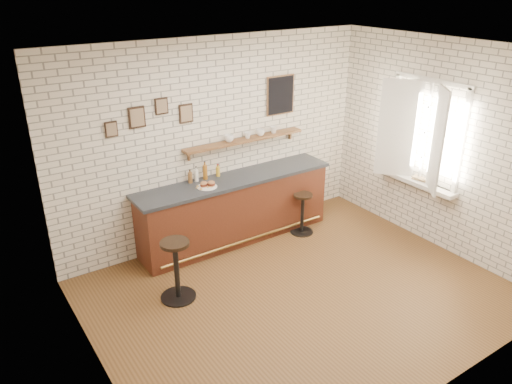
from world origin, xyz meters
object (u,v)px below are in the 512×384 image
bitters_bottle_white (196,175)px  condiment_bottle_yellow (218,171)px  ciabatta_sandwich (207,184)px  bar_stool_left (176,268)px  bitters_bottle_brown (190,177)px  shelf_cup_c (260,133)px  bitters_bottle_amber (205,172)px  book_lower (418,181)px  bar_counter (236,209)px  shelf_cup_a (229,138)px  sandwich_plate (207,187)px  shelf_cup_b (248,135)px  bar_stool_right (302,212)px  shelf_cup_d (274,130)px  book_upper (417,179)px

bitters_bottle_white → condiment_bottle_yellow: size_ratio=1.21×
ciabatta_sandwich → bar_stool_left: bearing=-138.1°
bitters_bottle_brown → shelf_cup_c: 1.29m
bitters_bottle_amber → book_lower: bitters_bottle_amber is taller
bitters_bottle_white → shelf_cup_c: shelf_cup_c is taller
bar_counter → condiment_bottle_yellow: 0.64m
condiment_bottle_yellow → bar_stool_left: (-1.24, -1.09, -0.66)m
bitters_bottle_brown → shelf_cup_a: shelf_cup_a is taller
bar_counter → sandwich_plate: (-0.51, -0.07, 0.51)m
condiment_bottle_yellow → shelf_cup_b: size_ratio=1.84×
bar_stool_right → bitters_bottle_amber: bearing=156.1°
book_lower → bitters_bottle_amber: bearing=133.7°
condiment_bottle_yellow → book_lower: (2.46, -1.65, -0.15)m
bar_stool_right → shelf_cup_d: size_ratio=6.06×
ciabatta_sandwich → bitters_bottle_amber: bearing=67.3°
sandwich_plate → ciabatta_sandwich: ciabatta_sandwich is taller
bitters_bottle_white → bar_stool_right: 1.78m
bar_stool_left → book_upper: bearing=-8.3°
bitters_bottle_white → bar_stool_left: bearing=-128.9°
bitters_bottle_brown → shelf_cup_d: (1.46, 0.00, 0.46)m
book_upper → bar_stool_left: bearing=170.1°
book_upper → bar_counter: bearing=146.3°
bar_counter → sandwich_plate: sandwich_plate is taller
shelf_cup_a → shelf_cup_c: size_ratio=1.09×
bar_counter → ciabatta_sandwich: bearing=-171.6°
bitters_bottle_white → bitters_bottle_amber: bitters_bottle_amber is taller
bitters_bottle_amber → bitters_bottle_brown: bearing=180.0°
book_upper → condiment_bottle_yellow: bearing=144.9°
bitters_bottle_white → shelf_cup_c: (1.11, 0.00, 0.45)m
sandwich_plate → book_upper: 3.11m
shelf_cup_c → book_lower: (1.70, -1.66, -0.61)m
bitters_bottle_amber → book_upper: 3.13m
sandwich_plate → ciabatta_sandwich: size_ratio=1.20×
bar_stool_left → sandwich_plate: bearing=42.2°
book_lower → shelf_cup_b: bearing=124.9°
bar_counter → ciabatta_sandwich: (-0.50, -0.07, 0.55)m
shelf_cup_d → bitters_bottle_white: bearing=-169.2°
ciabatta_sandwich → bitters_bottle_brown: bitters_bottle_brown is taller
sandwich_plate → bitters_bottle_white: (-0.02, 0.27, 0.09)m
sandwich_plate → shelf_cup_b: 1.05m
bitters_bottle_brown → bitters_bottle_amber: 0.24m
shelf_cup_c → book_upper: size_ratio=0.56×
bitters_bottle_brown → shelf_cup_c: bearing=0.1°
bitters_bottle_brown → bar_stool_left: (-0.78, -1.09, -0.66)m
shelf_cup_a → shelf_cup_d: 0.80m
shelf_cup_b → book_lower: 2.62m
bar_stool_left → shelf_cup_d: shelf_cup_d is taller
bar_stool_left → shelf_cup_a: (1.44, 1.09, 1.12)m
bitters_bottle_brown → book_lower: bearing=-29.6°
bitters_bottle_amber → shelf_cup_d: shelf_cup_d is taller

